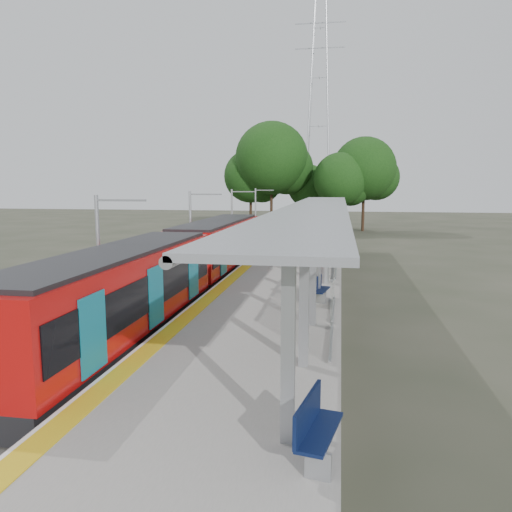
{
  "coord_description": "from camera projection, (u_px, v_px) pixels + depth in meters",
  "views": [
    {
      "loc": [
        2.89,
        -10.78,
        5.78
      ],
      "look_at": [
        -1.18,
        13.2,
        2.3
      ],
      "focal_mm": 35.0,
      "sensor_mm": 36.0,
      "label": 1
    }
  ],
  "objects": [
    {
      "name": "trackbed",
      "position": [
        223.0,
        274.0,
        32.07
      ],
      "size": [
        3.0,
        70.0,
        0.24
      ],
      "primitive_type": "cube",
      "color": "#59544C",
      "rests_on": "ground"
    },
    {
      "name": "platform",
      "position": [
        293.0,
        270.0,
        31.27
      ],
      "size": [
        6.0,
        50.0,
        1.0
      ],
      "primitive_type": "cube",
      "color": "gray",
      "rests_on": "ground"
    },
    {
      "name": "end_fence",
      "position": [
        314.0,
        223.0,
        55.46
      ],
      "size": [
        6.0,
        0.1,
        1.2
      ],
      "primitive_type": "cube",
      "color": "#9EA0A5",
      "rests_on": "platform"
    },
    {
      "name": "tree_cluster",
      "position": [
        301.0,
        169.0,
        63.29
      ],
      "size": [
        22.0,
        11.23,
        13.77
      ],
      "color": "#382316",
      "rests_on": "ground"
    },
    {
      "name": "info_pillar_near",
      "position": [
        311.0,
        287.0,
        19.91
      ],
      "size": [
        0.37,
        0.37,
        1.66
      ],
      "rotation": [
        0.0,
        0.0,
        0.22
      ],
      "color": "beige",
      "rests_on": "platform"
    },
    {
      "name": "tactile_strip",
      "position": [
        253.0,
        261.0,
        31.62
      ],
      "size": [
        0.6,
        50.0,
        0.02
      ],
      "primitive_type": "cube",
      "color": "gold",
      "rests_on": "platform"
    },
    {
      "name": "pylon",
      "position": [
        319.0,
        102.0,
        80.53
      ],
      "size": [
        8.0,
        4.0,
        38.0
      ],
      "primitive_type": null,
      "color": "#9EA0A5",
      "rests_on": "ground"
    },
    {
      "name": "train",
      "position": [
        182.0,
        264.0,
        23.76
      ],
      "size": [
        2.74,
        27.6,
        3.62
      ],
      "color": "black",
      "rests_on": "ground"
    },
    {
      "name": "canopy",
      "position": [
        316.0,
        214.0,
        26.75
      ],
      "size": [
        3.27,
        38.0,
        3.66
      ],
      "color": "#9EA0A5",
      "rests_on": "platform"
    },
    {
      "name": "catenary_masts",
      "position": [
        192.0,
        231.0,
        30.98
      ],
      "size": [
        2.08,
        48.16,
        5.4
      ],
      "color": "#9EA0A5",
      "rests_on": "ground"
    },
    {
      "name": "bench_near",
      "position": [
        315.0,
        426.0,
        8.73
      ],
      "size": [
        0.82,
        1.72,
        1.13
      ],
      "rotation": [
        0.0,
        0.0,
        -0.2
      ],
      "color": "#0D1A44",
      "rests_on": "platform"
    },
    {
      "name": "info_pillar_far",
      "position": [
        317.0,
        245.0,
        34.14
      ],
      "size": [
        0.36,
        0.36,
        1.61
      ],
      "rotation": [
        0.0,
        0.0,
        0.07
      ],
      "color": "beige",
      "rests_on": "platform"
    },
    {
      "name": "bench_far",
      "position": [
        331.0,
        243.0,
        36.56
      ],
      "size": [
        1.05,
        1.66,
        1.09
      ],
      "rotation": [
        0.0,
        0.0,
        -0.38
      ],
      "color": "#0D1A44",
      "rests_on": "platform"
    },
    {
      "name": "ground",
      "position": [
        212.0,
        431.0,
        11.82
      ],
      "size": [
        200.0,
        200.0,
        0.0
      ],
      "primitive_type": "plane",
      "color": "#474438",
      "rests_on": "ground"
    },
    {
      "name": "bench_mid",
      "position": [
        319.0,
        288.0,
        20.8
      ],
      "size": [
        0.71,
        1.49,
        0.98
      ],
      "rotation": [
        0.0,
        0.0,
        -0.19
      ],
      "color": "#0D1A44",
      "rests_on": "platform"
    },
    {
      "name": "litter_bin",
      "position": [
        325.0,
        275.0,
        24.42
      ],
      "size": [
        0.49,
        0.49,
        0.81
      ],
      "primitive_type": "cylinder",
      "rotation": [
        0.0,
        0.0,
        -0.28
      ],
      "color": "#9EA0A5",
      "rests_on": "platform"
    }
  ]
}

